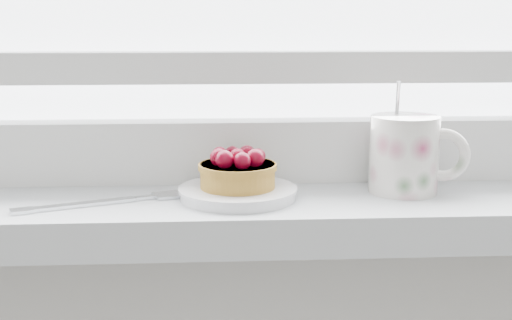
{
  "coord_description": "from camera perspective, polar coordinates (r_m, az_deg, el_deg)",
  "views": [
    {
      "loc": [
        -0.07,
        1.16,
        1.13
      ],
      "look_at": [
        -0.03,
        1.88,
        0.98
      ],
      "focal_mm": 50.0,
      "sensor_mm": 36.0,
      "label": 1
    }
  ],
  "objects": [
    {
      "name": "floral_mug",
      "position": [
        0.78,
        11.97,
        0.57
      ],
      "size": [
        0.11,
        0.09,
        0.12
      ],
      "color": "silver",
      "rests_on": "windowsill"
    },
    {
      "name": "fork",
      "position": [
        0.74,
        -11.02,
        -3.2
      ],
      "size": [
        0.2,
        0.1,
        0.0
      ],
      "color": "silver",
      "rests_on": "windowsill"
    },
    {
      "name": "raspberry_tart",
      "position": [
        0.74,
        -1.49,
        -0.83
      ],
      "size": [
        0.08,
        0.08,
        0.04
      ],
      "color": "olive",
      "rests_on": "saucer"
    },
    {
      "name": "saucer",
      "position": [
        0.74,
        -1.47,
        -2.66
      ],
      "size": [
        0.12,
        0.12,
        0.01
      ],
      "primitive_type": "cylinder",
      "color": "silver",
      "rests_on": "windowsill"
    }
  ]
}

